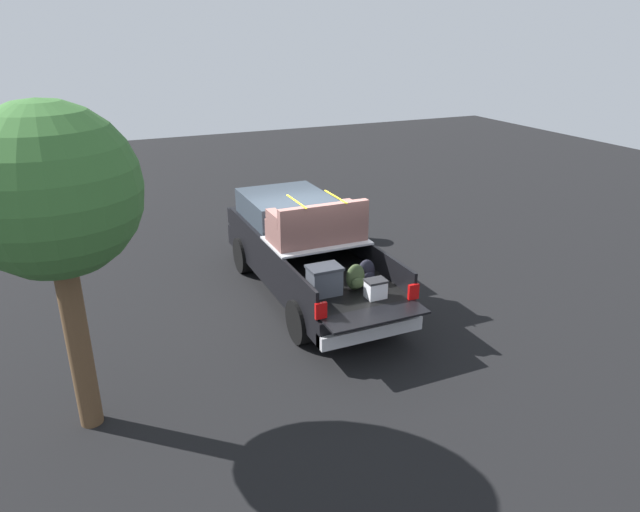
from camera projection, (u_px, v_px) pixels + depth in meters
ground_plane at (309, 294)px, 12.21m from camera, size 40.00×40.00×0.00m
pickup_truck at (302, 247)px, 12.15m from camera, size 6.05×2.06×2.23m
tree_background at (52, 195)px, 7.01m from camera, size 2.22×2.22×4.55m
trash_can at (341, 221)px, 15.23m from camera, size 0.60×0.60×0.98m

